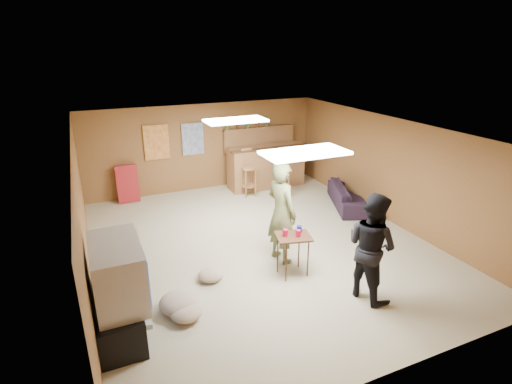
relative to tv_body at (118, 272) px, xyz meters
name	(u,v)px	position (x,y,z in m)	size (l,w,h in m)	color
ground	(260,244)	(2.65, 1.50, -0.90)	(7.00, 7.00, 0.00)	tan
ceiling	(261,130)	(2.65, 1.50, 1.30)	(6.00, 7.00, 0.02)	silver
wall_back	(204,147)	(2.65, 5.00, 0.20)	(6.00, 0.02, 2.20)	brown
wall_front	(396,295)	(2.65, -2.00, 0.20)	(6.00, 0.02, 2.20)	brown
wall_left	(82,218)	(-0.35, 1.50, 0.20)	(0.02, 7.00, 2.20)	brown
wall_right	(391,170)	(5.65, 1.50, 0.20)	(0.02, 7.00, 2.20)	brown
tv_stand	(118,317)	(-0.07, 0.00, -0.65)	(0.55, 1.30, 0.50)	black
dvd_box	(136,318)	(0.15, 0.00, -0.75)	(0.35, 0.50, 0.08)	#B2B2B7
tv_body	(118,272)	(0.00, 0.00, 0.00)	(0.60, 1.10, 0.80)	#B2B2B7
tv_screen	(143,267)	(0.31, 0.00, 0.00)	(0.02, 0.95, 0.65)	navy
bar_counter	(266,167)	(4.15, 4.45, -0.35)	(2.00, 0.60, 1.10)	brown
bar_lip	(270,148)	(4.15, 4.20, 0.20)	(2.10, 0.12, 0.05)	#3A2112
bar_shelf	(259,128)	(4.15, 4.90, 0.60)	(2.00, 0.18, 0.05)	brown
bar_backing	(259,139)	(4.15, 4.92, 0.30)	(2.00, 0.14, 0.60)	brown
poster_left	(157,142)	(1.45, 4.96, 0.45)	(0.60, 0.03, 0.85)	#BF3F26
poster_right	(193,139)	(2.35, 4.96, 0.45)	(0.55, 0.03, 0.80)	#334C99
folding_chair_stack	(127,184)	(0.65, 4.80, -0.45)	(0.50, 0.14, 0.90)	#A91F24
ceiling_panel_front	(305,153)	(2.65, 0.00, 1.27)	(1.20, 0.60, 0.04)	white
ceiling_panel_back	(236,120)	(2.65, 2.70, 1.27)	(1.20, 0.60, 0.04)	white
person_olive	(281,213)	(2.76, 0.86, 0.00)	(0.65, 0.43, 1.79)	#656C3E
person_black	(371,246)	(3.46, -0.63, -0.07)	(0.80, 0.63, 1.65)	black
sofa	(349,196)	(5.35, 2.43, -0.65)	(1.72, 0.67, 0.50)	black
tray_table	(293,255)	(2.71, 0.34, -0.55)	(0.55, 0.44, 0.71)	#3A2112
cup_red_near	(285,233)	(2.58, 0.38, -0.13)	(0.09, 0.09, 0.12)	#B90C33
cup_red_far	(298,233)	(2.76, 0.28, -0.13)	(0.08, 0.08, 0.11)	#B90C33
cup_blue	(299,229)	(2.85, 0.41, -0.13)	(0.08, 0.08, 0.11)	navy
bar_stool_left	(249,175)	(3.47, 4.01, -0.36)	(0.34, 0.34, 1.08)	brown
bar_stool_right	(282,175)	(4.18, 3.61, -0.34)	(0.35, 0.35, 1.11)	brown
cushion_near_tv	(179,303)	(0.76, 0.14, -0.77)	(0.58, 0.58, 0.26)	tan
cushion_mid	(211,275)	(1.42, 0.72, -0.81)	(0.40, 0.40, 0.18)	tan
cushion_far	(186,312)	(0.81, -0.07, -0.80)	(0.45, 0.45, 0.20)	tan
bottle_row	(248,123)	(3.81, 4.88, 0.75)	(1.20, 0.08, 0.26)	#3F7233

